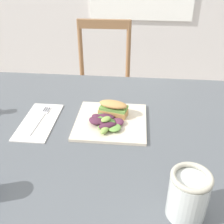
{
  "coord_description": "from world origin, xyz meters",
  "views": [
    {
      "loc": [
        0.25,
        -0.83,
        1.27
      ],
      "look_at": [
        0.17,
        0.01,
        0.76
      ],
      "focal_mm": 43.13,
      "sensor_mm": 36.0,
      "label": 1
    }
  ],
  "objects_px": {
    "sandwich_half_front": "(113,108)",
    "fork_on_napkin": "(41,118)",
    "chair_wooden_far": "(103,86)",
    "plate_lunch": "(111,121)",
    "mason_jar_iced_tea": "(188,197)",
    "dining_table": "(83,154)"
  },
  "relations": [
    {
      "from": "sandwich_half_front",
      "to": "chair_wooden_far",
      "type": "bearing_deg",
      "value": 100.07
    },
    {
      "from": "sandwich_half_front",
      "to": "fork_on_napkin",
      "type": "height_order",
      "value": "sandwich_half_front"
    },
    {
      "from": "sandwich_half_front",
      "to": "mason_jar_iced_tea",
      "type": "relative_size",
      "value": 0.92
    },
    {
      "from": "chair_wooden_far",
      "to": "dining_table",
      "type": "bearing_deg",
      "value": -87.13
    },
    {
      "from": "fork_on_napkin",
      "to": "plate_lunch",
      "type": "bearing_deg",
      "value": 0.73
    },
    {
      "from": "plate_lunch",
      "to": "mason_jar_iced_tea",
      "type": "bearing_deg",
      "value": -60.16
    },
    {
      "from": "plate_lunch",
      "to": "mason_jar_iced_tea",
      "type": "distance_m",
      "value": 0.43
    },
    {
      "from": "dining_table",
      "to": "sandwich_half_front",
      "type": "xyz_separation_m",
      "value": [
        0.11,
        0.08,
        0.16
      ]
    },
    {
      "from": "dining_table",
      "to": "mason_jar_iced_tea",
      "type": "relative_size",
      "value": 10.8
    },
    {
      "from": "chair_wooden_far",
      "to": "fork_on_napkin",
      "type": "distance_m",
      "value": 0.96
    },
    {
      "from": "dining_table",
      "to": "chair_wooden_far",
      "type": "height_order",
      "value": "chair_wooden_far"
    },
    {
      "from": "sandwich_half_front",
      "to": "fork_on_napkin",
      "type": "xyz_separation_m",
      "value": [
        -0.26,
        -0.04,
        -0.03
      ]
    },
    {
      "from": "fork_on_napkin",
      "to": "mason_jar_iced_tea",
      "type": "bearing_deg",
      "value": -37.91
    },
    {
      "from": "dining_table",
      "to": "sandwich_half_front",
      "type": "bearing_deg",
      "value": 38.11
    },
    {
      "from": "chair_wooden_far",
      "to": "sandwich_half_front",
      "type": "height_order",
      "value": "chair_wooden_far"
    },
    {
      "from": "sandwich_half_front",
      "to": "mason_jar_iced_tea",
      "type": "distance_m",
      "value": 0.46
    },
    {
      "from": "dining_table",
      "to": "plate_lunch",
      "type": "relative_size",
      "value": 5.29
    },
    {
      "from": "fork_on_napkin",
      "to": "sandwich_half_front",
      "type": "bearing_deg",
      "value": 9.1
    },
    {
      "from": "fork_on_napkin",
      "to": "mason_jar_iced_tea",
      "type": "distance_m",
      "value": 0.59
    },
    {
      "from": "chair_wooden_far",
      "to": "plate_lunch",
      "type": "xyz_separation_m",
      "value": [
        0.15,
        -0.9,
        0.3
      ]
    },
    {
      "from": "sandwich_half_front",
      "to": "fork_on_napkin",
      "type": "distance_m",
      "value": 0.27
    },
    {
      "from": "sandwich_half_front",
      "to": "fork_on_napkin",
      "type": "relative_size",
      "value": 0.61
    }
  ]
}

